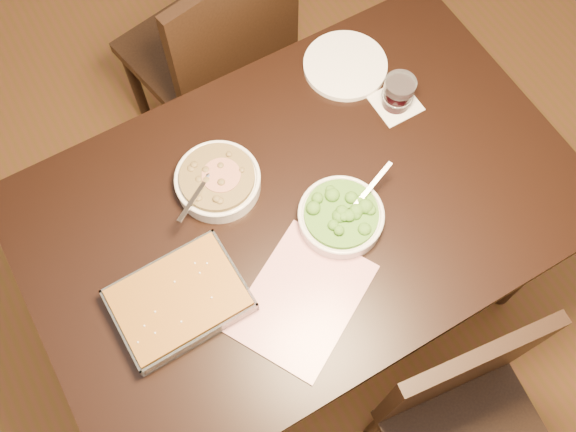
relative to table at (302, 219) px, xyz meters
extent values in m
plane|color=#4E3516|center=(0.00, 0.00, -0.65)|extent=(4.00, 4.00, 0.00)
cube|color=black|center=(0.00, 0.00, 0.08)|extent=(1.40, 0.90, 0.04)
cube|color=black|center=(0.00, 0.00, 0.01)|extent=(1.26, 0.76, 0.08)
cylinder|color=black|center=(0.62, -0.37, -0.30)|extent=(0.07, 0.07, 0.71)
cylinder|color=black|center=(-0.62, 0.37, -0.30)|extent=(0.07, 0.07, 0.71)
cylinder|color=black|center=(0.62, 0.37, -0.30)|extent=(0.07, 0.07, 0.71)
cube|color=#C03652|center=(-0.13, -0.22, 0.10)|extent=(0.41, 0.37, 0.01)
cube|color=white|center=(0.37, 0.13, 0.10)|extent=(0.12, 0.12, 0.00)
cylinder|color=white|center=(-0.16, 0.15, 0.12)|extent=(0.22, 0.22, 0.04)
torus|color=white|center=(-0.16, 0.15, 0.14)|extent=(0.22, 0.22, 0.01)
cylinder|color=#3D2F10|center=(-0.16, 0.15, 0.14)|extent=(0.19, 0.19, 0.02)
cube|color=silver|center=(-0.21, 0.11, 0.16)|extent=(0.11, 0.09, 0.04)
cylinder|color=maroon|center=(-0.15, 0.15, 0.15)|extent=(0.10, 0.10, 0.00)
cylinder|color=white|center=(0.06, -0.09, 0.12)|extent=(0.21, 0.21, 0.04)
torus|color=white|center=(0.06, -0.09, 0.14)|extent=(0.21, 0.21, 0.01)
cylinder|color=#204A11|center=(0.06, -0.09, 0.14)|extent=(0.18, 0.18, 0.02)
cube|color=silver|center=(0.12, -0.07, 0.16)|extent=(0.14, 0.05, 0.04)
cube|color=silver|center=(-0.38, -0.08, 0.10)|extent=(0.31, 0.23, 0.01)
cube|color=#532B0B|center=(-0.38, -0.08, 0.13)|extent=(0.29, 0.21, 0.05)
cube|color=silver|center=(-0.38, 0.03, 0.12)|extent=(0.30, 0.01, 0.04)
cube|color=silver|center=(-0.38, -0.19, 0.12)|extent=(0.30, 0.01, 0.04)
cube|color=silver|center=(-0.23, -0.08, 0.12)|extent=(0.01, 0.22, 0.04)
cube|color=silver|center=(-0.53, -0.08, 0.12)|extent=(0.01, 0.22, 0.04)
cylinder|color=black|center=(0.37, 0.13, 0.13)|extent=(0.08, 0.08, 0.07)
cylinder|color=silver|center=(0.37, 0.13, 0.18)|extent=(0.08, 0.08, 0.03)
cylinder|color=white|center=(0.32, 0.30, 0.10)|extent=(0.23, 0.23, 0.02)
cylinder|color=black|center=(-0.04, -0.53, -0.46)|extent=(0.03, 0.03, 0.40)
cylinder|color=black|center=(0.30, -0.57, -0.46)|extent=(0.03, 0.03, 0.40)
cube|color=black|center=(0.13, -0.54, -0.01)|extent=(0.41, 0.08, 0.43)
cube|color=black|center=(0.08, 0.77, -0.19)|extent=(0.53, 0.53, 0.04)
cylinder|color=black|center=(0.23, 1.00, -0.43)|extent=(0.04, 0.04, 0.44)
cylinder|color=black|center=(0.31, 0.62, -0.43)|extent=(0.04, 0.04, 0.44)
cylinder|color=black|center=(-0.16, 0.93, -0.43)|extent=(0.04, 0.04, 0.44)
cylinder|color=black|center=(-0.08, 0.54, -0.43)|extent=(0.04, 0.04, 0.44)
cube|color=black|center=(0.12, 0.57, 0.07)|extent=(0.45, 0.12, 0.49)
camera|label=1|loc=(-0.38, -0.58, 1.56)|focal=40.00mm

